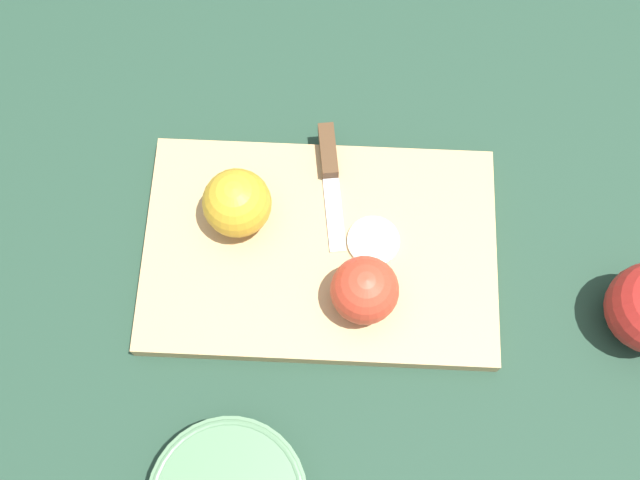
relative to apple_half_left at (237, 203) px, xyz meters
name	(u,v)px	position (x,y,z in m)	size (l,w,h in m)	color
ground_plane	(320,253)	(0.08, -0.04, -0.06)	(4.00, 4.00, 0.00)	#1E3828
cutting_board	(320,250)	(0.08, -0.04, -0.05)	(0.40, 0.28, 0.02)	tan
apple_half_left	(237,203)	(0.00, 0.00, 0.00)	(0.07, 0.07, 0.07)	gold
apple_half_right	(364,290)	(0.12, -0.10, 0.00)	(0.07, 0.07, 0.07)	red
knife	(329,163)	(0.10, 0.05, -0.03)	(0.02, 0.14, 0.02)	silver
apple_slice	(374,245)	(0.14, -0.05, -0.03)	(0.05, 0.05, 0.01)	#EFE5C6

